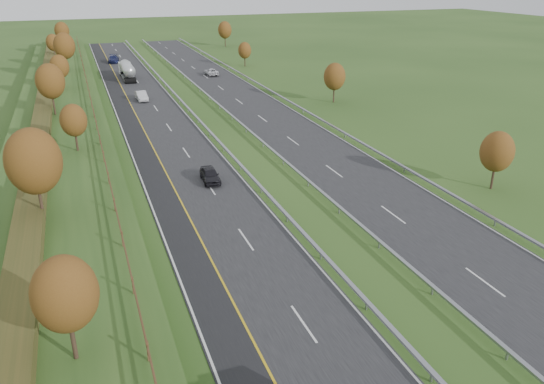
{
  "coord_description": "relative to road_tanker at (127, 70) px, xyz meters",
  "views": [
    {
      "loc": [
        -10.07,
        -14.06,
        20.45
      ],
      "look_at": [
        4.98,
        26.9,
        2.2
      ],
      "focal_mm": 35.0,
      "sensor_mm": 36.0,
      "label": 1
    }
  ],
  "objects": [
    {
      "name": "car_oncoming",
      "position": [
        17.08,
        -1.7,
        -1.12
      ],
      "size": [
        2.36,
        5.05,
        1.4
      ],
      "primitive_type": "imported",
      "rotation": [
        0.0,
        0.0,
        3.13
      ],
      "color": "silver",
      "rests_on": "far_carriageway"
    },
    {
      "name": "fence_left",
      "position": [
        -8.27,
        -38.56,
        0.87
      ],
      "size": [
        0.12,
        189.06,
        1.2
      ],
      "color": "#422B19",
      "rests_on": "embankment_left"
    },
    {
      "name": "car_small_far",
      "position": [
        -0.9,
        22.87,
        -1.0
      ],
      "size": [
        3.04,
        5.94,
        1.65
      ],
      "primitive_type": "imported",
      "rotation": [
        0.0,
        0.0,
        -0.13
      ],
      "color": "#171C48",
      "rests_on": "near_carriageway"
    },
    {
      "name": "hard_shoulder",
      "position": [
        -3.52,
        -38.15,
        -1.84
      ],
      "size": [
        3.0,
        200.0,
        0.04
      ],
      "primitive_type": "cube",
      "color": "black",
      "rests_on": "ground"
    },
    {
      "name": "embankment_left",
      "position": [
        -12.77,
        -38.15,
        -0.86
      ],
      "size": [
        12.0,
        200.0,
        2.0
      ],
      "primitive_type": "cube",
      "color": "#294719",
      "rests_on": "ground"
    },
    {
      "name": "trees_left",
      "position": [
        -12.41,
        -41.52,
        4.51
      ],
      "size": [
        6.64,
        164.3,
        7.66
      ],
      "color": "#2D2116",
      "rests_on": "embankment_left"
    },
    {
      "name": "far_carriageway",
      "position": [
        16.73,
        -38.15,
        -1.84
      ],
      "size": [
        10.5,
        200.0,
        0.04
      ],
      "primitive_type": "cube",
      "color": "black",
      "rests_on": "ground"
    },
    {
      "name": "road_tanker",
      "position": [
        0.0,
        0.0,
        0.0
      ],
      "size": [
        2.4,
        11.22,
        3.46
      ],
      "color": "silver",
      "rests_on": "near_carriageway"
    },
    {
      "name": "lane_markings",
      "position": [
        6.63,
        -38.27,
        -1.81
      ],
      "size": [
        26.75,
        200.0,
        0.01
      ],
      "color": "silver",
      "rests_on": "near_carriageway"
    },
    {
      "name": "near_carriageway",
      "position": [
        0.23,
        -38.15,
        -1.84
      ],
      "size": [
        10.5,
        200.0,
        0.04
      ],
      "primitive_type": "cube",
      "color": "black",
      "rests_on": "ground"
    },
    {
      "name": "ground",
      "position": [
        8.23,
        -43.15,
        -1.86
      ],
      "size": [
        400.0,
        400.0,
        0.0
      ],
      "primitive_type": "plane",
      "color": "#294719",
      "rests_on": "ground"
    },
    {
      "name": "car_dark_near",
      "position": [
        1.91,
        -61.46,
        -1.09
      ],
      "size": [
        1.96,
        4.38,
        1.46
      ],
      "primitive_type": "imported",
      "rotation": [
        0.0,
        0.0,
        -0.06
      ],
      "color": "black",
      "rests_on": "near_carriageway"
    },
    {
      "name": "car_silver_mid",
      "position": [
        0.12,
        -20.74,
        -1.05
      ],
      "size": [
        1.82,
        4.76,
        1.55
      ],
      "primitive_type": "imported",
      "rotation": [
        0.0,
        0.0,
        0.04
      ],
      "color": "#B7B6BC",
      "rests_on": "near_carriageway"
    },
    {
      "name": "hedge_left",
      "position": [
        -14.77,
        -38.15,
        0.69
      ],
      "size": [
        2.2,
        180.0,
        1.1
      ],
      "primitive_type": "cube",
      "color": "#333817",
      "rests_on": "embankment_left"
    },
    {
      "name": "outer_barrier_far",
      "position": [
        22.53,
        -38.15,
        -1.25
      ],
      "size": [
        0.32,
        200.0,
        0.71
      ],
      "color": "gray",
      "rests_on": "ground"
    },
    {
      "name": "trees_far",
      "position": [
        30.03,
        -8.94,
        2.38
      ],
      "size": [
        8.45,
        118.6,
        7.12
      ],
      "color": "#2D2116",
      "rests_on": "ground"
    },
    {
      "name": "median_barrier_near",
      "position": [
        5.93,
        -38.15,
        -1.25
      ],
      "size": [
        0.32,
        200.0,
        0.71
      ],
      "color": "gray",
      "rests_on": "ground"
    },
    {
      "name": "median_barrier_far",
      "position": [
        11.03,
        -38.15,
        -1.25
      ],
      "size": [
        0.32,
        200.0,
        0.71
      ],
      "color": "gray",
      "rests_on": "ground"
    }
  ]
}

